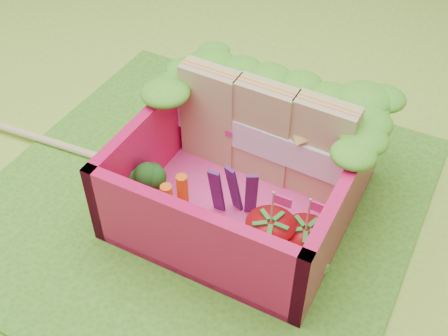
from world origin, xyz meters
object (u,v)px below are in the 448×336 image
sandwich_stack (264,133)px  strawberry_left (269,239)px  chopsticks (87,153)px  bento_box (244,172)px  broccoli (148,179)px  strawberry_right (304,244)px

sandwich_stack → strawberry_left: bearing=-62.3°
sandwich_stack → chopsticks: size_ratio=0.56×
bento_box → broccoli: size_ratio=3.86×
broccoli → strawberry_right: 1.01m
sandwich_stack → strawberry_right: (0.50, -0.54, -0.20)m
strawberry_left → broccoli: bearing=175.8°
sandwich_stack → strawberry_left: size_ratio=2.37×
sandwich_stack → broccoli: 0.76m
chopsticks → strawberry_right: bearing=-6.2°
broccoli → strawberry_left: size_ratio=0.66×
bento_box → strawberry_left: strawberry_left is taller
sandwich_stack → strawberry_right: size_ratio=2.49×
broccoli → chopsticks: size_ratio=0.16×
sandwich_stack → strawberry_right: bearing=-47.7°
strawberry_right → chopsticks: (-1.64, 0.18, -0.16)m
chopsticks → bento_box: bearing=4.6°
sandwich_stack → broccoli: (-0.51, -0.55, -0.15)m
strawberry_left → chopsticks: size_ratio=0.24×
sandwich_stack → strawberry_left: (0.32, -0.61, -0.19)m
bento_box → strawberry_right: bento_box is taller
bento_box → sandwich_stack: bearing=89.0°
bento_box → chopsticks: (-1.14, -0.09, -0.25)m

